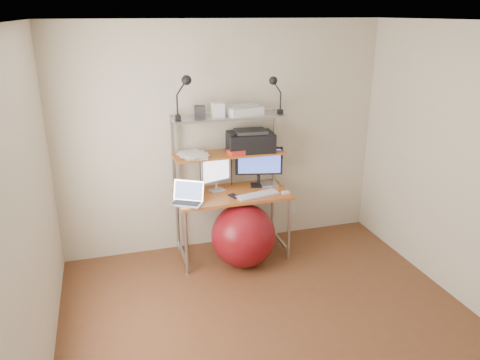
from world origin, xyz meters
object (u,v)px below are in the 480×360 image
object	(u,v)px
monitor_black	(259,163)
laptop	(188,198)
monitor_silver	(216,172)
exercise_ball	(243,235)
printer	(251,141)

from	to	relation	value
monitor_black	laptop	xyz separation A→B (m)	(-0.85, -0.27, -0.21)
monitor_silver	laptop	distance (m)	0.47
laptop	exercise_ball	size ratio (longest dim) A/B	0.58
laptop	printer	distance (m)	0.93
monitor_silver	printer	distance (m)	0.50
laptop	printer	bearing A→B (deg)	49.24
exercise_ball	monitor_silver	bearing A→B (deg)	119.35
monitor_black	printer	bearing A→B (deg)	-164.86
monitor_silver	laptop	xyz separation A→B (m)	(-0.36, -0.25, -0.16)
monitor_silver	laptop	bearing A→B (deg)	-164.37
monitor_silver	printer	size ratio (longest dim) A/B	0.78
monitor_silver	exercise_ball	distance (m)	0.73
laptop	monitor_black	bearing A→B (deg)	47.28
laptop	printer	world-z (taller)	printer
laptop	exercise_ball	world-z (taller)	laptop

